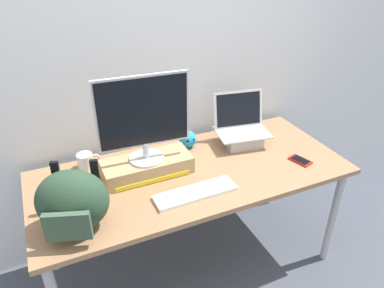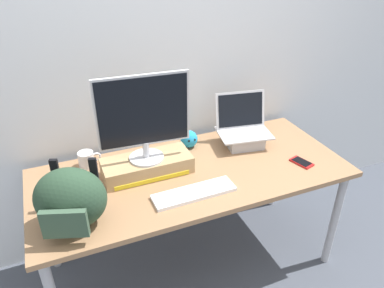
{
  "view_description": "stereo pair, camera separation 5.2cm",
  "coord_description": "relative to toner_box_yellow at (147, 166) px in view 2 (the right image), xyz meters",
  "views": [
    {
      "loc": [
        -0.72,
        -1.6,
        1.93
      ],
      "look_at": [
        0.0,
        0.0,
        0.92
      ],
      "focal_mm": 34.26,
      "sensor_mm": 36.0,
      "label": 1
    },
    {
      "loc": [
        -0.67,
        -1.62,
        1.93
      ],
      "look_at": [
        0.0,
        0.0,
        0.92
      ],
      "focal_mm": 34.26,
      "sensor_mm": 36.0,
      "label": 2
    }
  ],
  "objects": [
    {
      "name": "plush_toy",
      "position": [
        0.33,
        0.19,
        0.01
      ],
      "size": [
        0.11,
        0.11,
        0.11
      ],
      "color": "#2393CC",
      "rests_on": "desk"
    },
    {
      "name": "ground_plane",
      "position": [
        0.24,
        -0.08,
        -0.79
      ],
      "size": [
        20.0,
        20.0,
        0.0
      ],
      "primitive_type": "plane",
      "color": "#474C56"
    },
    {
      "name": "toner_box_yellow",
      "position": [
        0.0,
        0.0,
        0.0
      ],
      "size": [
        0.5,
        0.21,
        0.1
      ],
      "color": "tan",
      "rests_on": "desk"
    },
    {
      "name": "external_keyboard",
      "position": [
        0.17,
        -0.29,
        -0.04
      ],
      "size": [
        0.45,
        0.13,
        0.02
      ],
      "rotation": [
        0.0,
        0.0,
        0.02
      ],
      "color": "white",
      "rests_on": "desk"
    },
    {
      "name": "cell_phone",
      "position": [
        0.88,
        -0.25,
        -0.04
      ],
      "size": [
        0.11,
        0.15,
        0.01
      ],
      "rotation": [
        0.0,
        0.0,
        0.29
      ],
      "color": "red",
      "rests_on": "desk"
    },
    {
      "name": "desktop_monitor",
      "position": [
        -0.0,
        -0.0,
        0.31
      ],
      "size": [
        0.5,
        0.19,
        0.49
      ],
      "rotation": [
        0.0,
        0.0,
        -0.07
      ],
      "color": "silver",
      "rests_on": "toner_box_yellow"
    },
    {
      "name": "open_laptop",
      "position": [
        0.67,
        0.09,
        0.02
      ],
      "size": [
        0.36,
        0.29,
        0.32
      ],
      "rotation": [
        0.0,
        0.0,
        -0.17
      ],
      "color": "#ADADB2",
      "rests_on": "desk"
    },
    {
      "name": "desk",
      "position": [
        0.24,
        -0.08,
        -0.12
      ],
      "size": [
        1.81,
        0.78,
        0.74
      ],
      "color": "#99704C",
      "rests_on": "ground"
    },
    {
      "name": "messenger_backpack",
      "position": [
        -0.44,
        -0.28,
        0.1
      ],
      "size": [
        0.38,
        0.34,
        0.3
      ],
      "rotation": [
        0.0,
        0.0,
        -0.33
      ],
      "color": "#28422D",
      "rests_on": "desk"
    },
    {
      "name": "coffee_mug",
      "position": [
        -0.31,
        0.2,
        -0.0
      ],
      "size": [
        0.13,
        0.09,
        0.09
      ],
      "color": "silver",
      "rests_on": "desk"
    },
    {
      "name": "back_wall",
      "position": [
        0.24,
        0.41,
        0.51
      ],
      "size": [
        7.0,
        0.1,
        2.6
      ],
      "primitive_type": "cube",
      "color": "silver",
      "rests_on": "ground"
    }
  ]
}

